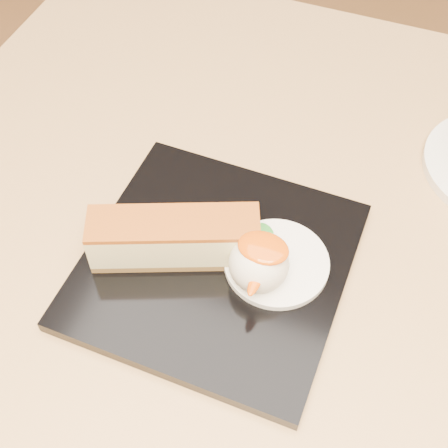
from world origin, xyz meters
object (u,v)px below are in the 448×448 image
at_px(table, 264,354).
at_px(ice_cream_scoop, 259,263).
at_px(dessert_plate, 216,265).
at_px(cheesecake, 174,238).

xyz_separation_m(table, ice_cream_scoop, (-0.01, -0.02, 0.19)).
relative_size(dessert_plate, ice_cream_scoop, 4.43).
distance_m(dessert_plate, cheesecake, 0.05).
relative_size(table, ice_cream_scoop, 16.09).
bearing_deg(cheesecake, dessert_plate, -14.11).
bearing_deg(cheesecake, table, -11.72).
bearing_deg(dessert_plate, cheesecake, -171.87).
height_order(cheesecake, ice_cream_scoop, ice_cream_scoop).
bearing_deg(cheesecake, ice_cream_scoop, -22.24).
distance_m(dessert_plate, ice_cream_scoop, 0.05).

